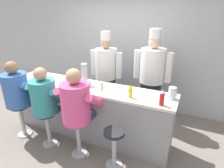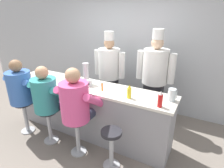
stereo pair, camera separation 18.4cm
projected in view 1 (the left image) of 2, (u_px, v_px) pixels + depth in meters
ground_plane at (82, 142)px, 3.34m from camera, size 20.00×20.00×0.00m
wall_back at (121, 49)px, 4.36m from camera, size 10.00×0.06×2.70m
diner_counter at (89, 110)px, 3.40m from camera, size 3.00×0.58×0.98m
ketchup_bottle_red at (162, 98)px, 2.53m from camera, size 0.07×0.07×0.23m
mustard_bottle_yellow at (130, 91)px, 2.76m from camera, size 0.06×0.06×0.21m
hot_sauce_bottle_orange at (102, 87)px, 2.99m from camera, size 0.03×0.03×0.14m
water_pitcher_clear at (172, 93)px, 2.72m from camera, size 0.13×0.11×0.18m
breakfast_plate at (70, 82)px, 3.33m from camera, size 0.27×0.27×0.05m
cereal_bowl at (48, 77)px, 3.53m from camera, size 0.15×0.15×0.06m
coffee_mug_tan at (23, 76)px, 3.56m from camera, size 0.14×0.09×0.08m
cup_stack_steel at (84, 74)px, 3.25m from camera, size 0.11×0.11×0.36m
napkin_dispenser_chrome at (88, 84)px, 3.15m from camera, size 0.10×0.06×0.11m
diner_seated_blue at (18, 91)px, 3.25m from camera, size 0.62×0.62×1.42m
diner_seated_teal at (45, 98)px, 3.02m from camera, size 0.60×0.59×1.39m
diner_seated_pink at (77, 104)px, 2.77m from camera, size 0.65×0.64×1.45m
empty_stool_round at (114, 143)px, 2.68m from camera, size 0.30×0.30×0.63m
cook_in_whites_near at (106, 71)px, 3.97m from camera, size 0.70×0.45×1.80m
cook_in_whites_far at (152, 74)px, 3.64m from camera, size 0.74×0.47×1.89m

